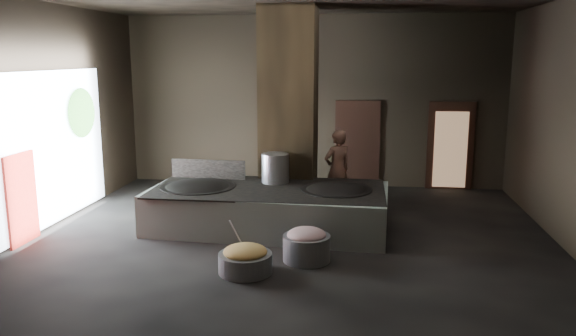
# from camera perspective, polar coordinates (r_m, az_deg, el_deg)

# --- Properties ---
(floor) EXTENTS (10.00, 9.00, 0.10)m
(floor) POSITION_cam_1_polar(r_m,az_deg,el_deg) (11.04, 0.35, -7.09)
(floor) COLOR black
(floor) RESTS_ON ground
(back_wall) EXTENTS (10.00, 0.10, 4.50)m
(back_wall) POSITION_cam_1_polar(r_m,az_deg,el_deg) (15.05, 2.55, 6.78)
(back_wall) COLOR black
(back_wall) RESTS_ON ground
(front_wall) EXTENTS (10.00, 0.10, 4.50)m
(front_wall) POSITION_cam_1_polar(r_m,az_deg,el_deg) (6.10, -5.00, 0.07)
(front_wall) COLOR black
(front_wall) RESTS_ON ground
(left_wall) EXTENTS (0.10, 9.00, 4.50)m
(left_wall) POSITION_cam_1_polar(r_m,az_deg,el_deg) (12.24, -23.88, 4.79)
(left_wall) COLOR black
(left_wall) RESTS_ON ground
(right_wall) EXTENTS (0.10, 9.00, 4.50)m
(right_wall) POSITION_cam_1_polar(r_m,az_deg,el_deg) (11.11, 27.25, 3.93)
(right_wall) COLOR black
(right_wall) RESTS_ON ground
(pillar) EXTENTS (1.20, 1.20, 4.50)m
(pillar) POSITION_cam_1_polar(r_m,az_deg,el_deg) (12.45, 0.09, 5.85)
(pillar) COLOR black
(pillar) RESTS_ON ground
(hearth_platform) EXTENTS (4.82, 2.49, 0.82)m
(hearth_platform) POSITION_cam_1_polar(r_m,az_deg,el_deg) (11.38, -1.96, -4.12)
(hearth_platform) COLOR #B6C9B5
(hearth_platform) RESTS_ON ground
(platform_cap) EXTENTS (4.61, 2.21, 0.03)m
(platform_cap) POSITION_cam_1_polar(r_m,az_deg,el_deg) (11.28, -1.98, -2.13)
(platform_cap) COLOR black
(platform_cap) RESTS_ON hearth_platform
(wok_left) EXTENTS (1.49, 1.49, 0.41)m
(wok_left) POSITION_cam_1_polar(r_m,az_deg,el_deg) (11.57, -9.12, -2.26)
(wok_left) COLOR black
(wok_left) RESTS_ON hearth_platform
(wok_left_rim) EXTENTS (1.52, 1.52, 0.05)m
(wok_left_rim) POSITION_cam_1_polar(r_m,az_deg,el_deg) (11.55, -9.13, -1.92)
(wok_left_rim) COLOR black
(wok_left_rim) RESTS_ON hearth_platform
(wok_right) EXTENTS (1.38, 1.38, 0.39)m
(wok_right) POSITION_cam_1_polar(r_m,az_deg,el_deg) (11.20, 4.90, -2.60)
(wok_right) COLOR black
(wok_right) RESTS_ON hearth_platform
(wok_right_rim) EXTENTS (1.41, 1.41, 0.05)m
(wok_right_rim) POSITION_cam_1_polar(r_m,az_deg,el_deg) (11.18, 4.91, -2.25)
(wok_right_rim) COLOR black
(wok_right_rim) RESTS_ON hearth_platform
(stock_pot) EXTENTS (0.57, 0.57, 0.61)m
(stock_pot) POSITION_cam_1_polar(r_m,az_deg,el_deg) (11.73, -1.30, -0.02)
(stock_pot) COLOR #B9BDC2
(stock_pot) RESTS_ON hearth_platform
(splash_guard) EXTENTS (1.64, 0.14, 0.41)m
(splash_guard) POSITION_cam_1_polar(r_m,az_deg,el_deg) (12.26, -8.10, -0.12)
(splash_guard) COLOR black
(splash_guard) RESTS_ON hearth_platform
(cook) EXTENTS (0.79, 0.75, 1.84)m
(cook) POSITION_cam_1_polar(r_m,az_deg,el_deg) (12.63, 5.01, -0.23)
(cook) COLOR brown
(cook) RESTS_ON ground
(veg_basin) EXTENTS (1.07, 1.07, 0.32)m
(veg_basin) POSITION_cam_1_polar(r_m,az_deg,el_deg) (9.20, -4.35, -9.59)
(veg_basin) COLOR slate
(veg_basin) RESTS_ON ground
(veg_fill) EXTENTS (0.71, 0.71, 0.22)m
(veg_fill) POSITION_cam_1_polar(r_m,az_deg,el_deg) (9.13, -4.37, -8.47)
(veg_fill) COLOR #9EA851
(veg_fill) RESTS_ON veg_basin
(ladle) EXTENTS (0.24, 0.28, 0.62)m
(ladle) POSITION_cam_1_polar(r_m,az_deg,el_deg) (9.23, -5.12, -6.94)
(ladle) COLOR #B9BDC2
(ladle) RESTS_ON veg_basin
(meat_basin) EXTENTS (0.85, 0.85, 0.44)m
(meat_basin) POSITION_cam_1_polar(r_m,az_deg,el_deg) (9.66, 1.90, -8.13)
(meat_basin) COLOR slate
(meat_basin) RESTS_ON ground
(meat_fill) EXTENTS (0.67, 0.67, 0.26)m
(meat_fill) POSITION_cam_1_polar(r_m,az_deg,el_deg) (9.58, 1.91, -6.84)
(meat_fill) COLOR #AC6767
(meat_fill) RESTS_ON meat_basin
(doorway_near) EXTENTS (1.18, 0.08, 2.38)m
(doorway_near) POSITION_cam_1_polar(r_m,az_deg,el_deg) (15.02, 7.05, 2.28)
(doorway_near) COLOR black
(doorway_near) RESTS_ON ground
(doorway_near_glow) EXTENTS (0.85, 0.04, 2.02)m
(doorway_near_glow) POSITION_cam_1_polar(r_m,az_deg,el_deg) (15.07, 7.26, 2.11)
(doorway_near_glow) COLOR #8C6647
(doorway_near_glow) RESTS_ON ground
(doorway_far) EXTENTS (1.18, 0.08, 2.38)m
(doorway_far) POSITION_cam_1_polar(r_m,az_deg,el_deg) (15.20, 16.14, 2.02)
(doorway_far) COLOR black
(doorway_far) RESTS_ON ground
(doorway_far_glow) EXTENTS (0.84, 0.04, 1.98)m
(doorway_far_glow) POSITION_cam_1_polar(r_m,az_deg,el_deg) (15.13, 16.18, 1.79)
(doorway_far_glow) COLOR #8C6647
(doorway_far_glow) RESTS_ON ground
(left_opening) EXTENTS (0.04, 4.20, 3.10)m
(left_opening) POSITION_cam_1_polar(r_m,az_deg,el_deg) (12.44, -22.78, 1.94)
(left_opening) COLOR white
(left_opening) RESTS_ON ground
(pavilion_sliver) EXTENTS (0.05, 0.90, 1.70)m
(pavilion_sliver) POSITION_cam_1_polar(r_m,az_deg,el_deg) (11.46, -25.43, -2.84)
(pavilion_sliver) COLOR maroon
(pavilion_sliver) RESTS_ON ground
(tree_silhouette) EXTENTS (0.28, 1.10, 1.10)m
(tree_silhouette) POSITION_cam_1_polar(r_m,az_deg,el_deg) (13.27, -20.23, 5.28)
(tree_silhouette) COLOR #194714
(tree_silhouette) RESTS_ON left_opening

